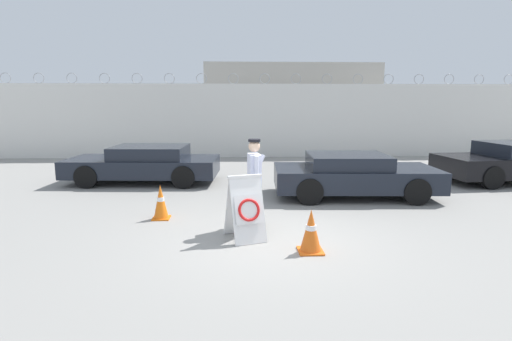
% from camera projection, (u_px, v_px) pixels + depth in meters
% --- Properties ---
extents(ground_plane, '(90.00, 90.00, 0.00)m').
position_uv_depth(ground_plane, '(269.00, 238.00, 7.39)').
color(ground_plane, gray).
extents(perimeter_wall, '(36.00, 0.30, 3.74)m').
position_uv_depth(perimeter_wall, '(249.00, 121.00, 18.08)').
color(perimeter_wall, silver).
rests_on(perimeter_wall, ground_plane).
extents(building_block, '(8.81, 7.73, 4.39)m').
position_uv_depth(building_block, '(285.00, 107.00, 23.37)').
color(building_block, '#B2ADA3').
rests_on(building_block, ground_plane).
extents(barricade_sign, '(0.80, 0.90, 1.19)m').
position_uv_depth(barricade_sign, '(246.00, 208.00, 7.26)').
color(barricade_sign, white).
rests_on(barricade_sign, ground_plane).
extents(security_guard, '(0.38, 0.66, 1.78)m').
position_uv_depth(security_guard, '(255.00, 179.00, 7.85)').
color(security_guard, '#514C42').
rests_on(security_guard, ground_plane).
extents(traffic_cone_near, '(0.42, 0.42, 0.74)m').
position_uv_depth(traffic_cone_near, '(311.00, 231.00, 6.66)').
color(traffic_cone_near, orange).
rests_on(traffic_cone_near, ground_plane).
extents(traffic_cone_mid, '(0.37, 0.37, 0.75)m').
position_uv_depth(traffic_cone_mid, '(161.00, 202.00, 8.56)').
color(traffic_cone_mid, orange).
rests_on(traffic_cone_mid, ground_plane).
extents(parked_car_front_coupe, '(4.69, 2.24, 1.14)m').
position_uv_depth(parked_car_front_coupe, '(145.00, 164.00, 12.43)').
color(parked_car_front_coupe, black).
rests_on(parked_car_front_coupe, ground_plane).
extents(parked_car_rear_sedan, '(4.31, 2.18, 1.13)m').
position_uv_depth(parked_car_rear_sedan, '(353.00, 175.00, 10.57)').
color(parked_car_rear_sedan, black).
rests_on(parked_car_rear_sedan, ground_plane).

